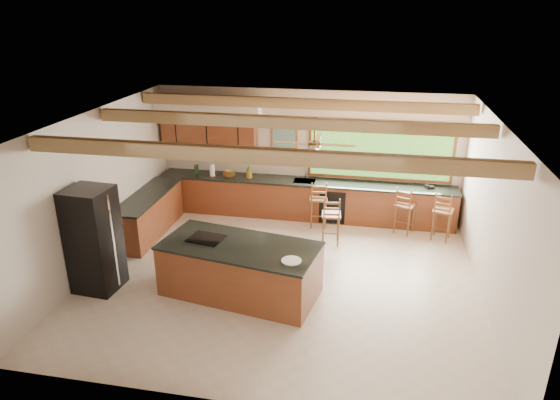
# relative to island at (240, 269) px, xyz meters

# --- Properties ---
(ground) EXTENTS (7.20, 7.20, 0.00)m
(ground) POSITION_rel_island_xyz_m (0.62, 0.66, -0.48)
(ground) COLOR beige
(ground) RESTS_ON ground
(room_shell) EXTENTS (7.27, 6.54, 3.02)m
(room_shell) POSITION_rel_island_xyz_m (0.45, 1.31, 1.74)
(room_shell) COLOR beige
(room_shell) RESTS_ON ground
(counter_run) EXTENTS (7.12, 3.10, 1.26)m
(counter_run) POSITION_rel_island_xyz_m (-0.20, 3.18, -0.01)
(counter_run) COLOR brown
(counter_run) RESTS_ON ground
(island) EXTENTS (2.91, 1.73, 0.97)m
(island) POSITION_rel_island_xyz_m (0.00, 0.00, 0.00)
(island) COLOR brown
(island) RESTS_ON ground
(refrigerator) EXTENTS (0.80, 0.78, 1.91)m
(refrigerator) POSITION_rel_island_xyz_m (-2.57, -0.30, 0.48)
(refrigerator) COLOR black
(refrigerator) RESTS_ON ground
(bar_stool_a) EXTENTS (0.43, 0.43, 1.11)m
(bar_stool_a) POSITION_rel_island_xyz_m (1.38, 2.20, 0.18)
(bar_stool_a) COLOR brown
(bar_stool_a) RESTS_ON ground
(bar_stool_b) EXTENTS (0.46, 0.46, 1.13)m
(bar_stool_b) POSITION_rel_island_xyz_m (1.01, 3.05, 0.19)
(bar_stool_b) COLOR brown
(bar_stool_b) RESTS_ON ground
(bar_stool_c) EXTENTS (0.51, 0.51, 1.11)m
(bar_stool_c) POSITION_rel_island_xyz_m (2.94, 3.05, 0.18)
(bar_stool_c) COLOR brown
(bar_stool_c) RESTS_ON ground
(bar_stool_d) EXTENTS (0.50, 0.50, 1.12)m
(bar_stool_d) POSITION_rel_island_xyz_m (3.73, 2.86, 0.19)
(bar_stool_d) COLOR brown
(bar_stool_d) RESTS_ON ground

